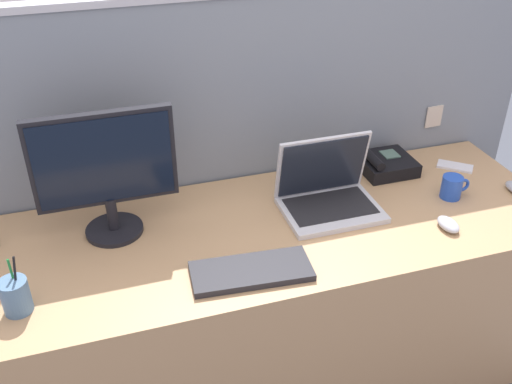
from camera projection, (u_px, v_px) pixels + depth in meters
The scene contains 11 objects.
ground_plane at pixel (260, 371), 2.37m from camera, with size 10.00×10.00×0.00m, color #4C515B.
desk at pixel (260, 306), 2.19m from camera, with size 2.15×0.71×0.71m, color tan.
cubicle_divider at pixel (230, 173), 2.32m from camera, with size 2.51×0.08×1.42m.
desktop_monitor at pixel (105, 168), 1.86m from camera, with size 0.46×0.19×0.43m.
laptop at pixel (327, 191), 2.08m from camera, with size 0.34×0.26×0.26m.
desk_phone at pixel (385, 164), 2.32m from camera, with size 0.21×0.19×0.09m.
keyboard_main at pixel (251, 271), 1.79m from camera, with size 0.37×0.15×0.02m, color #232328.
computer_mouse_right_hand at pixel (448, 224), 1.99m from camera, with size 0.06×0.10×0.03m, color #B2B5BC.
pen_cup at pixel (16, 296), 1.63m from camera, with size 0.08×0.08×0.18m.
cell_phone_white_slab at pixel (455, 166), 2.36m from camera, with size 0.06×0.14×0.01m, color silver.
coffee_mug at pixel (452, 187), 2.15m from camera, with size 0.11×0.08×0.09m.
Camera 1 is at (-0.50, -1.55, 1.88)m, focal length 40.99 mm.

